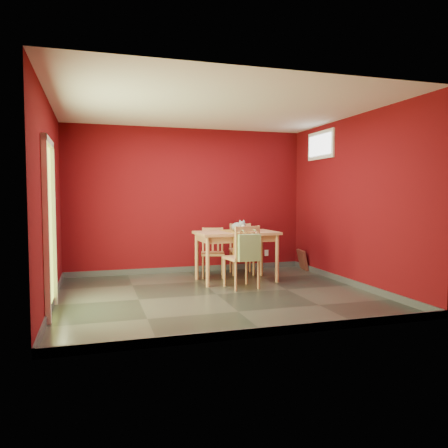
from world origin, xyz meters
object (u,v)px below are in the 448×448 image
object	(u,v)px
chair_far_left	(213,252)
chair_far_right	(242,248)
tote_bag	(249,248)
dining_table	(236,238)
cat	(238,225)
picture_frame	(302,260)
chair_near	(243,256)

from	to	relation	value
chair_far_left	chair_far_right	distance (m)	0.61
tote_bag	chair_far_right	bearing A→B (deg)	75.28
chair_far_left	dining_table	bearing A→B (deg)	-61.94
chair_far_left	chair_far_right	world-z (taller)	chair_far_right
cat	picture_frame	distance (m)	1.91
cat	picture_frame	bearing A→B (deg)	7.51
dining_table	cat	distance (m)	0.22
chair_far_right	chair_near	size ratio (longest dim) A/B	0.94
tote_bag	cat	distance (m)	0.81
chair_near	chair_far_right	bearing A→B (deg)	71.76
chair_near	picture_frame	bearing A→B (deg)	37.37
dining_table	picture_frame	size ratio (longest dim) A/B	3.42
chair_far_left	chair_near	bearing A→B (deg)	-80.41
picture_frame	cat	bearing A→B (deg)	-154.35
chair_far_right	dining_table	bearing A→B (deg)	-115.99
tote_bag	picture_frame	distance (m)	2.29
chair_far_left	chair_near	size ratio (longest dim) A/B	0.88
dining_table	chair_far_left	world-z (taller)	chair_far_left
dining_table	chair_near	distance (m)	0.63
tote_bag	picture_frame	world-z (taller)	tote_bag
dining_table	chair_far_left	distance (m)	0.65
dining_table	chair_near	size ratio (longest dim) A/B	1.39
chair_far_left	cat	bearing A→B (deg)	-63.09
tote_bag	cat	world-z (taller)	cat
chair_near	cat	bearing A→B (deg)	78.92
chair_far_left	chair_near	distance (m)	1.11
cat	picture_frame	xyz separation A→B (m)	(1.58, 0.76, -0.76)
chair_near	picture_frame	xyz separation A→B (m)	(1.68, 1.28, -0.31)
chair_far_left	chair_far_right	xyz separation A→B (m)	(0.59, 0.14, 0.03)
tote_bag	cat	xyz separation A→B (m)	(0.08, 0.75, 0.29)
chair_near	cat	xyz separation A→B (m)	(0.10, 0.53, 0.45)
chair_far_left	tote_bag	xyz separation A→B (m)	(0.21, -1.32, 0.22)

